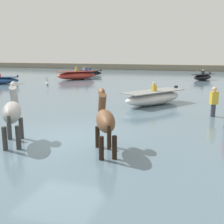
{
  "coord_description": "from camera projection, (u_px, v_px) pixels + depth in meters",
  "views": [
    {
      "loc": [
        4.15,
        -7.61,
        3.06
      ],
      "look_at": [
        0.98,
        2.29,
        0.84
      ],
      "focal_mm": 44.89,
      "sensor_mm": 36.0,
      "label": 1
    }
  ],
  "objects": [
    {
      "name": "ground_plane",
      "position": [
        61.0,
        150.0,
        8.96
      ],
      "size": [
        120.0,
        120.0,
        0.0
      ],
      "primitive_type": "plane",
      "color": "#84755B"
    },
    {
      "name": "water_surface",
      "position": [
        134.0,
        98.0,
        18.24
      ],
      "size": [
        90.0,
        90.0,
        0.34
      ],
      "primitive_type": "cube",
      "color": "slate",
      "rests_on": "ground"
    },
    {
      "name": "horse_lead_grey",
      "position": [
        12.0,
        113.0,
        8.38
      ],
      "size": [
        1.32,
        1.87,
        2.15
      ],
      "color": "gray",
      "rests_on": "ground"
    },
    {
      "name": "horse_trailing_bay",
      "position": [
        105.0,
        122.0,
        7.64
      ],
      "size": [
        1.13,
        1.81,
        2.03
      ],
      "color": "brown",
      "rests_on": "ground"
    },
    {
      "name": "boat_mid_channel",
      "position": [
        153.0,
        98.0,
        14.85
      ],
      "size": [
        3.17,
        3.93,
        1.21
      ],
      "color": "silver",
      "rests_on": "water_surface"
    },
    {
      "name": "boat_distant_west",
      "position": [
        77.0,
        75.0,
        28.67
      ],
      "size": [
        3.84,
        3.89,
        1.31
      ],
      "color": "#BC382D",
      "rests_on": "water_surface"
    },
    {
      "name": "boat_mid_outer",
      "position": [
        90.0,
        73.0,
        34.29
      ],
      "size": [
        3.06,
        1.05,
        1.05
      ],
      "color": "black",
      "rests_on": "water_surface"
    },
    {
      "name": "boat_far_inshore",
      "position": [
        203.0,
        77.0,
        28.01
      ],
      "size": [
        2.27,
        2.82,
        1.07
      ],
      "color": "black",
      "rests_on": "water_surface"
    },
    {
      "name": "boat_distant_east",
      "position": [
        0.0,
        80.0,
        24.55
      ],
      "size": [
        3.26,
        2.56,
        1.09
      ],
      "color": "#28518E",
      "rests_on": "water_surface"
    },
    {
      "name": "person_onlooker_left",
      "position": [
        213.0,
        104.0,
        12.02
      ],
      "size": [
        0.38,
        0.34,
        1.63
      ],
      "color": "#383842",
      "rests_on": "ground"
    },
    {
      "name": "channel_buoy",
      "position": [
        47.0,
        84.0,
        23.43
      ],
      "size": [
        0.29,
        0.29,
        0.67
      ],
      "color": "silver",
      "rests_on": "water_surface"
    },
    {
      "name": "far_shoreline",
      "position": [
        174.0,
        68.0,
        43.53
      ],
      "size": [
        80.0,
        2.4,
        1.22
      ],
      "primitive_type": "cube",
      "color": "gray",
      "rests_on": "ground"
    }
  ]
}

